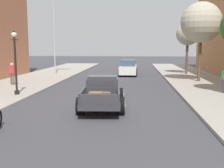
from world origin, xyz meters
name	(u,v)px	position (x,y,z in m)	size (l,w,h in m)	color
ground_plane	(102,105)	(0.00, 0.00, 0.00)	(140.00, 140.00, 0.00)	#3D3D42
hotrod_truck_gunmetal	(102,92)	(0.09, -0.43, 0.75)	(2.40, 5.02, 1.58)	#333338
car_background_white	(128,68)	(0.99, 14.84, 0.77)	(1.92, 4.32, 1.65)	silver
pedestrian_sidewalk_left	(12,72)	(-7.58, 5.85, 1.09)	(0.53, 0.22, 1.65)	brown
street_lamp_near	(15,58)	(-5.44, 1.86, 2.39)	(0.50, 0.32, 3.85)	black
flagpole	(56,20)	(-6.54, 14.18, 5.77)	(1.74, 0.16, 9.16)	#B2B2B7
street_tree_second	(201,23)	(7.07, 9.30, 4.97)	(3.33, 3.33, 6.50)	brown
street_tree_third	(188,34)	(7.18, 15.50, 4.31)	(2.41, 2.41, 5.41)	brown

